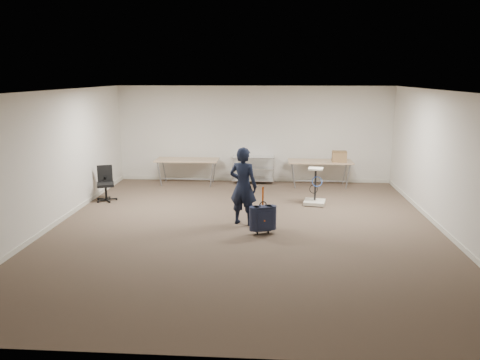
{
  "coord_description": "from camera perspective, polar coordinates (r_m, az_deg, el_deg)",
  "views": [
    {
      "loc": [
        0.52,
        -9.16,
        3.1
      ],
      "look_at": [
        -0.12,
        0.3,
        0.97
      ],
      "focal_mm": 35.0,
      "sensor_mm": 36.0,
      "label": 1
    }
  ],
  "objects": [
    {
      "name": "folding_table_right",
      "position": [
        13.4,
        9.74,
        2.09
      ],
      "size": [
        1.8,
        0.75,
        0.73
      ],
      "color": "tan",
      "rests_on": "ground"
    },
    {
      "name": "room_shell",
      "position": [
        10.99,
        1.03,
        -3.44
      ],
      "size": [
        8.0,
        9.0,
        9.0
      ],
      "color": "silver",
      "rests_on": "ground"
    },
    {
      "name": "person",
      "position": [
        9.78,
        0.39,
        -0.76
      ],
      "size": [
        0.7,
        0.57,
        1.66
      ],
      "primitive_type": "imported",
      "rotation": [
        0.0,
        0.0,
        2.81
      ],
      "color": "black",
      "rests_on": "ground"
    },
    {
      "name": "folding_table_left",
      "position": [
        13.55,
        -6.47,
        2.3
      ],
      "size": [
        1.8,
        0.75,
        0.73
      ],
      "color": "tan",
      "rests_on": "ground"
    },
    {
      "name": "office_chair",
      "position": [
        12.25,
        -16.04,
        -1.2
      ],
      "size": [
        0.53,
        0.54,
        0.88
      ],
      "color": "black",
      "rests_on": "ground"
    },
    {
      "name": "equipment_cart",
      "position": [
        11.55,
        9.1,
        -1.82
      ],
      "size": [
        0.58,
        0.58,
        0.91
      ],
      "color": "beige",
      "rests_on": "ground"
    },
    {
      "name": "ground",
      "position": [
        9.69,
        0.61,
        -5.99
      ],
      "size": [
        9.0,
        9.0,
        0.0
      ],
      "primitive_type": "plane",
      "color": "#4B382D",
      "rests_on": "ground"
    },
    {
      "name": "cardboard_box",
      "position": [
        13.35,
        12.01,
        2.83
      ],
      "size": [
        0.41,
        0.32,
        0.3
      ],
      "primitive_type": "cube",
      "rotation": [
        0.0,
        0.0,
        -0.06
      ],
      "color": "#8E6242",
      "rests_on": "folding_table_right"
    },
    {
      "name": "suitcase",
      "position": [
        9.3,
        2.8,
        -4.68
      ],
      "size": [
        0.4,
        0.3,
        0.96
      ],
      "color": "black",
      "rests_on": "ground"
    },
    {
      "name": "wire_shelf",
      "position": [
        13.63,
        1.63,
        1.43
      ],
      "size": [
        1.22,
        0.47,
        0.8
      ],
      "color": "white",
      "rests_on": "ground"
    }
  ]
}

